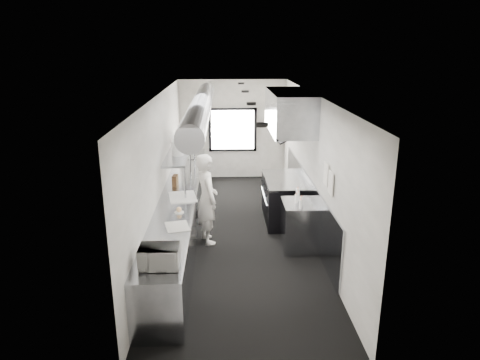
{
  "coord_description": "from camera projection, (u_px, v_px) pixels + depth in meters",
  "views": [
    {
      "loc": [
        -0.27,
        -8.23,
        3.69
      ],
      "look_at": [
        0.04,
        -0.2,
        1.2
      ],
      "focal_mm": 32.6,
      "sensor_mm": 36.0,
      "label": 1
    }
  ],
  "objects": [
    {
      "name": "knife_block",
      "position": [
        175.0,
        180.0,
        9.02
      ],
      "size": [
        0.12,
        0.22,
        0.23
      ],
      "primitive_type": "cube",
      "rotation": [
        0.0,
        0.0,
        -0.14
      ],
      "color": "brown",
      "rests_on": "prep_counter"
    },
    {
      "name": "hvac_duct",
      "position": [
        201.0,
        106.0,
        8.56
      ],
      "size": [
        0.4,
        6.4,
        0.4
      ],
      "primitive_type": "cylinder",
      "rotation": [
        1.57,
        0.0,
        0.0
      ],
      "color": "gray",
      "rests_on": "ceiling"
    },
    {
      "name": "squeeze_bottle_c",
      "position": [
        296.0,
        199.0,
        8.04
      ],
      "size": [
        0.07,
        0.07,
        0.17
      ],
      "primitive_type": "cylinder",
      "rotation": [
        0.0,
        0.0,
        -0.24
      ],
      "color": "white",
      "rests_on": "bottle_station"
    },
    {
      "name": "prep_counter",
      "position": [
        178.0,
        223.0,
        8.31
      ],
      "size": [
        0.7,
        6.0,
        0.9
      ],
      "primitive_type": "cube",
      "color": "gray",
      "rests_on": "floor"
    },
    {
      "name": "deli_tub_a",
      "position": [
        147.0,
        250.0,
        6.08
      ],
      "size": [
        0.17,
        0.17,
        0.11
      ],
      "primitive_type": "cylinder",
      "rotation": [
        0.0,
        0.0,
        -0.06
      ],
      "color": "beige",
      "rests_on": "prep_counter"
    },
    {
      "name": "cutting_board",
      "position": [
        183.0,
        197.0,
        8.35
      ],
      "size": [
        0.61,
        0.74,
        0.02
      ],
      "primitive_type": "cube",
      "rotation": [
        0.0,
        0.0,
        0.19
      ],
      "color": "white",
      "rests_on": "prep_counter"
    },
    {
      "name": "plate_stack_a",
      "position": [
        178.0,
        148.0,
        8.74
      ],
      "size": [
        0.26,
        0.26,
        0.29
      ],
      "primitive_type": "cylinder",
      "rotation": [
        0.0,
        0.0,
        -0.04
      ],
      "color": "silver",
      "rests_on": "pass_shelf"
    },
    {
      "name": "microwave",
      "position": [
        159.0,
        257.0,
        5.7
      ],
      "size": [
        0.49,
        0.37,
        0.29
      ],
      "primitive_type": "imported",
      "rotation": [
        0.0,
        0.0,
        -0.0
      ],
      "color": "silver",
      "rests_on": "prep_counter"
    },
    {
      "name": "plate_stack_b",
      "position": [
        180.0,
        145.0,
        9.1
      ],
      "size": [
        0.23,
        0.23,
        0.28
      ],
      "primitive_type": "cylinder",
      "rotation": [
        0.0,
        0.0,
        0.07
      ],
      "color": "silver",
      "rests_on": "pass_shelf"
    },
    {
      "name": "plate_stack_c",
      "position": [
        181.0,
        137.0,
        9.69
      ],
      "size": [
        0.23,
        0.23,
        0.32
      ],
      "primitive_type": "cylinder",
      "rotation": [
        0.0,
        0.0,
        -0.01
      ],
      "color": "silver",
      "rests_on": "pass_shelf"
    },
    {
      "name": "service_window",
      "position": [
        233.0,
        130.0,
        12.33
      ],
      "size": [
        1.36,
        0.05,
        1.25
      ],
      "color": "white",
      "rests_on": "wall_back"
    },
    {
      "name": "wall_back",
      "position": [
        233.0,
        130.0,
        12.36
      ],
      "size": [
        3.0,
        0.02,
        2.8
      ],
      "primitive_type": "cube",
      "color": "silver",
      "rests_on": "floor"
    },
    {
      "name": "plate_stack_d",
      "position": [
        184.0,
        134.0,
        9.91
      ],
      "size": [
        0.29,
        0.29,
        0.38
      ],
      "primitive_type": "cylinder",
      "rotation": [
        0.0,
        0.0,
        -0.19
      ],
      "color": "silver",
      "rests_on": "pass_shelf"
    },
    {
      "name": "exhaust_hood",
      "position": [
        289.0,
        111.0,
        8.96
      ],
      "size": [
        0.81,
        2.2,
        0.88
      ],
      "color": "gray",
      "rests_on": "ceiling"
    },
    {
      "name": "squeeze_bottle_e",
      "position": [
        298.0,
        193.0,
        8.28
      ],
      "size": [
        0.07,
        0.07,
        0.2
      ],
      "primitive_type": "cylinder",
      "rotation": [
        0.0,
        0.0,
        -0.11
      ],
      "color": "white",
      "rests_on": "bottle_station"
    },
    {
      "name": "notice_sheet_a",
      "position": [
        326.0,
        174.0,
        7.39
      ],
      "size": [
        0.02,
        0.28,
        0.38
      ],
      "primitive_type": "cube",
      "color": "white",
      "rests_on": "wall_right"
    },
    {
      "name": "floor",
      "position": [
        237.0,
        233.0,
        8.96
      ],
      "size": [
        3.0,
        8.0,
        0.01
      ],
      "primitive_type": "cube",
      "color": "black",
      "rests_on": "ground"
    },
    {
      "name": "deli_tub_b",
      "position": [
        153.0,
        249.0,
        6.13
      ],
      "size": [
        0.16,
        0.16,
        0.09
      ],
      "primitive_type": "cylinder",
      "rotation": [
        0.0,
        0.0,
        0.3
      ],
      "color": "beige",
      "rests_on": "prep_counter"
    },
    {
      "name": "newspaper",
      "position": [
        177.0,
        226.0,
        7.0
      ],
      "size": [
        0.45,
        0.52,
        0.01
      ],
      "primitive_type": "cube",
      "rotation": [
        0.0,
        0.0,
        0.24
      ],
      "color": "white",
      "rests_on": "prep_counter"
    },
    {
      "name": "squeeze_bottle_b",
      "position": [
        301.0,
        201.0,
        7.88
      ],
      "size": [
        0.08,
        0.08,
        0.18
      ],
      "primitive_type": "cylinder",
      "rotation": [
        0.0,
        0.0,
        -0.41
      ],
      "color": "white",
      "rests_on": "bottle_station"
    },
    {
      "name": "pass_shelf",
      "position": [
        181.0,
        150.0,
        9.41
      ],
      "size": [
        0.45,
        3.0,
        0.68
      ],
      "color": "gray",
      "rests_on": "prep_counter"
    },
    {
      "name": "wall_front",
      "position": [
        250.0,
        266.0,
        4.73
      ],
      "size": [
        3.0,
        0.02,
        2.8
      ],
      "primitive_type": "cube",
      "color": "silver",
      "rests_on": "floor"
    },
    {
      "name": "squeeze_bottle_a",
      "position": [
        301.0,
        204.0,
        7.77
      ],
      "size": [
        0.06,
        0.06,
        0.16
      ],
      "primitive_type": "cylinder",
      "rotation": [
        0.0,
        0.0,
        -0.01
      ],
      "color": "white",
      "rests_on": "bottle_station"
    },
    {
      "name": "bottle_station",
      "position": [
        300.0,
        225.0,
        8.2
      ],
      "size": [
        0.65,
        0.8,
        0.9
      ],
      "primitive_type": "cube",
      "color": "gray",
      "rests_on": "floor"
    },
    {
      "name": "wall_cladding",
      "position": [
        307.0,
        202.0,
        9.14
      ],
      "size": [
        0.03,
        5.5,
        1.1
      ],
      "primitive_type": "cube",
      "color": "gray",
      "rests_on": "wall_right"
    },
    {
      "name": "wall_right",
      "position": [
        313.0,
        167.0,
        8.6
      ],
      "size": [
        0.02,
        8.0,
        2.8
      ],
      "primitive_type": "cube",
      "color": "silver",
      "rests_on": "floor"
    },
    {
      "name": "ceiling",
      "position": [
        237.0,
        95.0,
        8.13
      ],
      "size": [
        3.0,
        8.0,
        0.01
      ],
      "primitive_type": "cube",
      "color": "silver",
      "rests_on": "wall_back"
    },
    {
      "name": "small_plate",
      "position": [
        179.0,
        212.0,
        7.59
      ],
      "size": [
        0.2,
        0.2,
        0.01
      ],
      "primitive_type": "cylinder",
      "rotation": [
        0.0,
        0.0,
        -0.19
      ],
      "color": "silver",
      "rests_on": "prep_counter"
    },
    {
      "name": "notice_sheet_b",
      "position": [
        331.0,
        183.0,
        7.08
      ],
      "size": [
        0.02,
        0.28,
        0.38
      ],
      "primitive_type": "cube",
      "color": "white",
      "rests_on": "wall_right"
    },
    {
      "name": "range",
      "position": [
        284.0,
        199.0,
        9.53
      ],
      "size": [
        0.88,
        1.6,
        0.94
      ],
      "color": "black",
      "rests_on": "floor"
    },
    {
      "name": "far_work_table",
      "position": [
        191.0,
        170.0,
        11.84
      ],
      "size": [
        0.7,
        1.2,
        0.9
      ],
      "primitive_type": "cube",
      "color": "gray",
      "rests_on": "floor"
    },
    {
      "name": "pastry",
      "position": [
        179.0,
        209.0,
        7.57
      ],
      "size": [
        0.09,
        0.09,
        0.09
      ],
      "primitive_type": "sphere",
      "color": "#E3B177",
      "rests_on": "small_plate"
    },
    {
      "name": "squeeze_bottle_d",
      "position": [
        298.0,
        196.0,
        8.15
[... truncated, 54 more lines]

